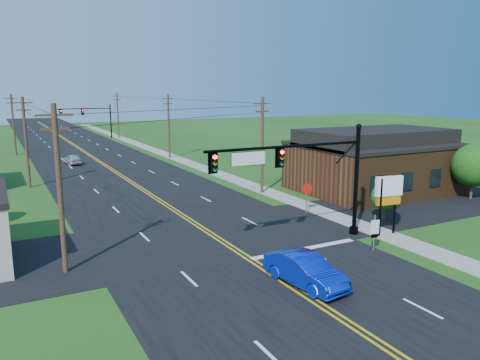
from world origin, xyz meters
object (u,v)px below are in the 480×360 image
stop_sign (307,192)px  route_sign (375,230)px  blue_car (305,271)px  signal_mast_far (88,116)px  signal_mast_main (301,170)px

stop_sign → route_sign: bearing=-86.1°
blue_car → route_sign: (6.66, 2.19, 0.55)m
signal_mast_far → blue_car: signal_mast_far is taller
route_sign → stop_sign: stop_sign is taller
blue_car → signal_mast_main: bearing=50.0°
blue_car → stop_sign: size_ratio=1.96×
signal_mast_far → stop_sign: signal_mast_far is taller
blue_car → stop_sign: stop_sign is taller
signal_mast_far → route_sign: size_ratio=4.80×
signal_mast_far → blue_car: (-3.60, -77.45, -3.76)m
route_sign → stop_sign: 9.32m
signal_mast_main → signal_mast_far: same height
blue_car → signal_mast_far: bearing=80.1°
signal_mast_main → route_sign: bearing=-45.8°
signal_mast_main → signal_mast_far: (0.10, 72.00, -0.20)m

